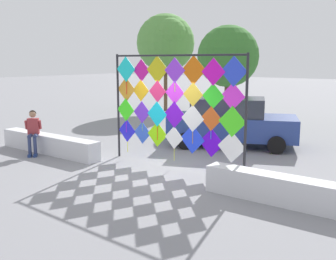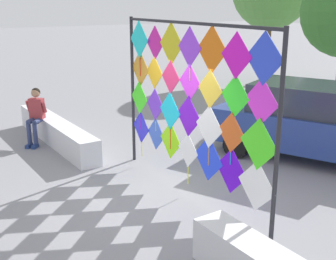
{
  "view_description": "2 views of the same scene",
  "coord_description": "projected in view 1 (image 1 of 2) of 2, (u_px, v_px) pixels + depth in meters",
  "views": [
    {
      "loc": [
        6.61,
        -8.38,
        3.07
      ],
      "look_at": [
        0.01,
        0.62,
        1.09
      ],
      "focal_mm": 42.1,
      "sensor_mm": 36.0,
      "label": 1
    },
    {
      "loc": [
        6.44,
        -3.98,
        3.55
      ],
      "look_at": [
        0.42,
        0.04,
        1.43
      ],
      "focal_mm": 46.76,
      "sensor_mm": 36.0,
      "label": 2
    }
  ],
  "objects": [
    {
      "name": "kite_display_rack",
      "position": [
        175.0,
        102.0,
        11.04
      ],
      "size": [
        4.58,
        0.29,
        3.26
      ],
      "color": "#232328",
      "rests_on": "ground"
    },
    {
      "name": "tree_broadleaf",
      "position": [
        165.0,
        41.0,
        23.44
      ],
      "size": [
        3.47,
        3.47,
        5.82
      ],
      "color": "brown",
      "rests_on": "ground"
    },
    {
      "name": "ground",
      "position": [
        155.0,
        171.0,
        11.04
      ],
      "size": [
        120.0,
        120.0,
        0.0
      ],
      "primitive_type": "plane",
      "color": "gray"
    },
    {
      "name": "seated_vendor",
      "position": [
        33.0,
        129.0,
        12.84
      ],
      "size": [
        0.69,
        0.7,
        1.46
      ],
      "color": "navy",
      "rests_on": "ground"
    },
    {
      "name": "tree_palm_like",
      "position": [
        228.0,
        55.0,
        19.17
      ],
      "size": [
        2.98,
        2.99,
        4.75
      ],
      "color": "brown",
      "rests_on": "ground"
    },
    {
      "name": "plaza_ledge_left",
      "position": [
        49.0,
        144.0,
        13.18
      ],
      "size": [
        4.44,
        0.51,
        0.62
      ],
      "primitive_type": "cube",
      "color": "silver",
      "rests_on": "ground"
    },
    {
      "name": "parked_car",
      "position": [
        231.0,
        122.0,
        14.21
      ],
      "size": [
        4.89,
        3.55,
        1.75
      ],
      "color": "navy",
      "rests_on": "ground"
    },
    {
      "name": "plaza_ledge_right",
      "position": [
        303.0,
        194.0,
        8.23
      ],
      "size": [
        4.44,
        0.51,
        0.62
      ],
      "primitive_type": "cube",
      "color": "silver",
      "rests_on": "ground"
    }
  ]
}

